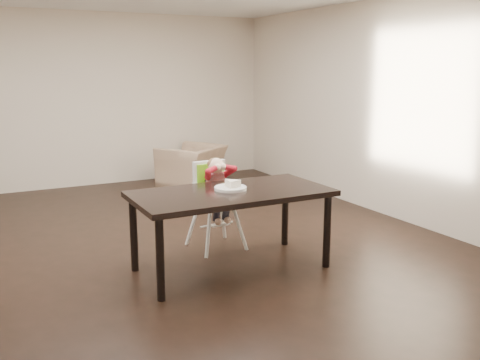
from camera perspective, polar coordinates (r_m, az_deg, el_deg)
The scene contains 6 objects.
ground at distance 5.66m, azimuth -8.27°, elevation -7.35°, with size 7.00×7.00×0.00m, color black.
room_walls at distance 5.34m, azimuth -8.87°, elevation 11.79°, with size 6.02×7.02×2.71m.
dining_table at distance 4.90m, azimuth -0.95°, elevation -2.07°, with size 1.80×0.90×0.75m.
high_chair at distance 5.51m, azimuth -2.73°, elevation -0.47°, with size 0.42×0.42×0.95m.
plate at distance 4.93m, azimuth -0.96°, elevation -0.68°, with size 0.32×0.32×0.09m.
armchair at distance 8.61m, azimuth -5.16°, elevation 2.27°, with size 0.96×0.62×0.83m, color tan.
Camera 1 is at (-1.71, -5.06, 1.86)m, focal length 40.00 mm.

